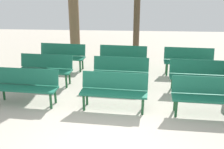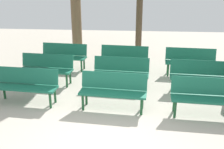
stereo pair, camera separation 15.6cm
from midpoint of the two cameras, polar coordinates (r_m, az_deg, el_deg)
ground_plane at (r=5.28m, az=-1.65°, el=-14.82°), size 24.00×24.00×0.00m
bench_r0_c0 at (r=7.05m, az=-17.16°, el=-1.87°), size 1.63×0.60×0.87m
bench_r0_c1 at (r=6.42m, az=0.98°, el=-3.10°), size 1.63×0.61×0.87m
bench_r0_c2 at (r=6.50m, az=20.19°, el=-4.11°), size 1.62×0.57×0.87m
bench_r1_c0 at (r=8.22m, az=-13.28°, el=1.54°), size 1.63×0.61×0.87m
bench_r1_c1 at (r=7.69m, az=2.49°, el=0.79°), size 1.63×0.60×0.87m
bench_r1_c2 at (r=7.78m, az=18.70°, el=-0.03°), size 1.63×0.60×0.87m
bench_r2_c0 at (r=9.48m, az=-9.79°, el=4.19°), size 1.64×0.62×0.87m
bench_r2_c1 at (r=9.04m, az=3.09°, el=3.69°), size 1.63×0.61×0.87m
bench_r2_c2 at (r=9.08m, az=16.83°, el=2.94°), size 1.63×0.59×0.87m
tree_1 at (r=11.43m, az=6.19°, el=11.47°), size 0.26×0.26×2.76m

